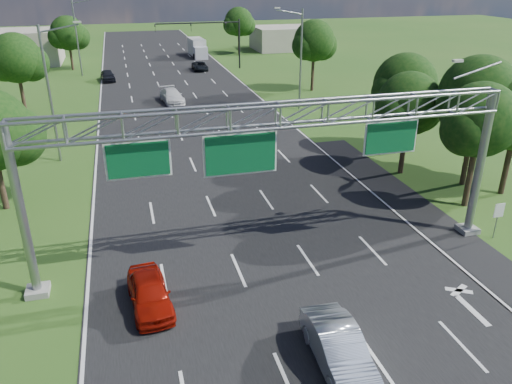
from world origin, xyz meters
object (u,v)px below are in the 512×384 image
object	(u,v)px
sign_gantry	(280,128)
regulatory_sign	(498,214)
red_coupe	(150,293)
traffic_signal	(215,33)
box_truck	(197,48)
silver_sedan	(339,348)

from	to	relation	value
sign_gantry	regulatory_sign	world-z (taller)	sign_gantry
sign_gantry	red_coupe	distance (m)	9.24
sign_gantry	traffic_signal	world-z (taller)	sign_gantry
regulatory_sign	sign_gantry	bearing A→B (deg)	175.17
red_coupe	box_truck	distance (m)	69.33
regulatory_sign	red_coupe	size ratio (longest dim) A/B	0.51
box_truck	sign_gantry	bearing A→B (deg)	-98.40
regulatory_sign	red_coupe	xyz separation A→B (m)	(-18.54, -1.26, -0.81)
sign_gantry	box_truck	size ratio (longest dim) A/B	3.07
traffic_signal	red_coupe	size ratio (longest dim) A/B	2.96
traffic_signal	silver_sedan	xyz separation A→B (m)	(-7.18, -60.66, -4.41)
box_truck	regulatory_sign	bearing A→B (deg)	-88.00
sign_gantry	red_coupe	world-z (taller)	sign_gantry
sign_gantry	silver_sedan	distance (m)	9.81
traffic_signal	box_truck	bearing A→B (deg)	93.40
traffic_signal	box_truck	size ratio (longest dim) A/B	1.60
traffic_signal	box_truck	world-z (taller)	traffic_signal
traffic_signal	box_truck	distance (m)	13.42
regulatory_sign	box_truck	xyz separation A→B (m)	(-5.68, 66.87, -0.13)
traffic_signal	red_coupe	xyz separation A→B (m)	(-13.62, -55.28, -4.47)
red_coupe	box_truck	world-z (taller)	box_truck
box_truck	red_coupe	bearing A→B (deg)	-103.54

